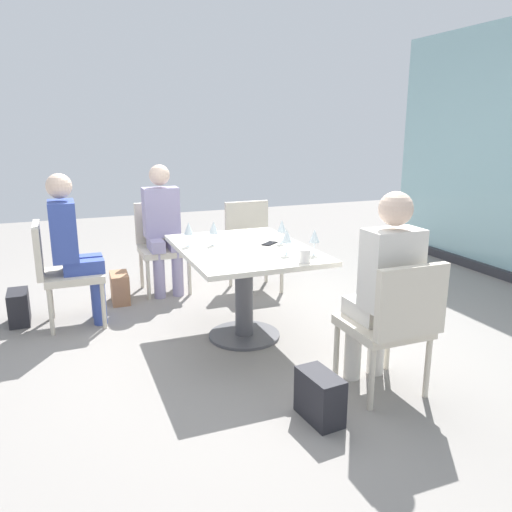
# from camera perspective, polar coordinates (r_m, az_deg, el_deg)

# --- Properties ---
(ground_plane) EXTENTS (12.00, 12.00, 0.00)m
(ground_plane) POSITION_cam_1_polar(r_m,az_deg,el_deg) (4.06, -1.33, -9.06)
(ground_plane) COLOR gray
(dining_table_main) EXTENTS (1.29, 0.94, 0.73)m
(dining_table_main) POSITION_cam_1_polar(r_m,az_deg,el_deg) (3.87, -1.38, -1.50)
(dining_table_main) COLOR silver
(dining_table_main) RESTS_ON ground_plane
(chair_far_right) EXTENTS (0.50, 0.46, 0.87)m
(chair_far_right) POSITION_cam_1_polar(r_m,az_deg,el_deg) (3.14, 15.23, -6.99)
(chair_far_right) COLOR beige
(chair_far_right) RESTS_ON ground_plane
(chair_side_end) EXTENTS (0.50, 0.46, 0.87)m
(chair_side_end) POSITION_cam_1_polar(r_m,az_deg,el_deg) (5.16, -10.62, 1.66)
(chair_side_end) COLOR beige
(chair_side_end) RESTS_ON ground_plane
(chair_front_left) EXTENTS (0.46, 0.50, 0.87)m
(chair_front_left) POSITION_cam_1_polar(r_m,az_deg,el_deg) (4.42, -21.21, -1.24)
(chair_front_left) COLOR beige
(chair_front_left) RESTS_ON ground_plane
(chair_far_left) EXTENTS (0.50, 0.46, 0.87)m
(chair_far_left) POSITION_cam_1_polar(r_m,az_deg,el_deg) (5.12, -0.46, 1.82)
(chair_far_left) COLOR beige
(chair_far_left) RESTS_ON ground_plane
(person_far_right) EXTENTS (0.39, 0.34, 1.26)m
(person_far_right) POSITION_cam_1_polar(r_m,az_deg,el_deg) (3.16, 14.30, -2.91)
(person_far_right) COLOR silver
(person_far_right) RESTS_ON ground_plane
(person_side_end) EXTENTS (0.39, 0.34, 1.26)m
(person_side_end) POSITION_cam_1_polar(r_m,az_deg,el_deg) (5.01, -10.48, 3.67)
(person_side_end) COLOR #9E93B7
(person_side_end) RESTS_ON ground_plane
(person_front_left) EXTENTS (0.34, 0.39, 1.26)m
(person_front_left) POSITION_cam_1_polar(r_m,az_deg,el_deg) (4.38, -20.03, 1.46)
(person_front_left) COLOR #384C9E
(person_front_left) RESTS_ON ground_plane
(wine_glass_0) EXTENTS (0.07, 0.07, 0.18)m
(wine_glass_0) POSITION_cam_1_polar(r_m,az_deg,el_deg) (3.92, 2.93, 3.33)
(wine_glass_0) COLOR silver
(wine_glass_0) RESTS_ON dining_table_main
(wine_glass_1) EXTENTS (0.07, 0.07, 0.18)m
(wine_glass_1) POSITION_cam_1_polar(r_m,az_deg,el_deg) (3.88, -4.81, 3.17)
(wine_glass_1) COLOR silver
(wine_glass_1) RESTS_ON dining_table_main
(wine_glass_2) EXTENTS (0.07, 0.07, 0.18)m
(wine_glass_2) POSITION_cam_1_polar(r_m,az_deg,el_deg) (3.86, -7.62, 3.04)
(wine_glass_2) COLOR silver
(wine_glass_2) RESTS_ON dining_table_main
(wine_glass_3) EXTENTS (0.07, 0.07, 0.18)m
(wine_glass_3) POSITION_cam_1_polar(r_m,az_deg,el_deg) (3.59, 6.61, 2.21)
(wine_glass_3) COLOR silver
(wine_glass_3) RESTS_ON dining_table_main
(wine_glass_4) EXTENTS (0.07, 0.07, 0.18)m
(wine_glass_4) POSITION_cam_1_polar(r_m,az_deg,el_deg) (3.57, 3.50, 2.20)
(wine_glass_4) COLOR silver
(wine_glass_4) RESTS_ON dining_table_main
(coffee_cup) EXTENTS (0.08, 0.08, 0.09)m
(coffee_cup) POSITION_cam_1_polar(r_m,az_deg,el_deg) (3.40, 5.55, 0.01)
(coffee_cup) COLOR white
(coffee_cup) RESTS_ON dining_table_main
(cell_phone_on_table) EXTENTS (0.14, 0.16, 0.01)m
(cell_phone_on_table) POSITION_cam_1_polar(r_m,az_deg,el_deg) (3.92, 1.54, 1.42)
(cell_phone_on_table) COLOR black
(cell_phone_on_table) RESTS_ON dining_table_main
(handbag_0) EXTENTS (0.31, 0.19, 0.28)m
(handbag_0) POSITION_cam_1_polar(r_m,az_deg,el_deg) (2.98, 7.20, -15.47)
(handbag_0) COLOR #232328
(handbag_0) RESTS_ON ground_plane
(handbag_1) EXTENTS (0.31, 0.17, 0.28)m
(handbag_1) POSITION_cam_1_polar(r_m,az_deg,el_deg) (4.93, -15.11, -3.49)
(handbag_1) COLOR #A3704C
(handbag_1) RESTS_ON ground_plane
(handbag_2) EXTENTS (0.30, 0.16, 0.28)m
(handbag_2) POSITION_cam_1_polar(r_m,az_deg,el_deg) (4.71, -25.20, -5.26)
(handbag_2) COLOR #232328
(handbag_2) RESTS_ON ground_plane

